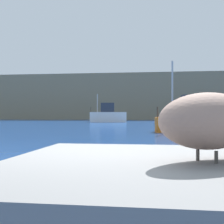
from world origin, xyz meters
TOP-DOWN VIEW (x-y plane):
  - ground_plane at (0.00, 0.00)m, footprint 260.00×260.00m
  - hillside_backdrop at (0.00, 64.22)m, footprint 140.00×12.63m
  - pier_dock at (1.33, -0.84)m, footprint 3.56×2.84m
  - pelican at (1.34, -0.83)m, footprint 1.24×1.17m
  - fishing_boat_white at (-6.12, 41.44)m, footprint 5.23×1.95m
  - fishing_boat_orange at (3.46, 18.71)m, footprint 5.70×2.13m

SIDE VIEW (x-z plane):
  - ground_plane at x=0.00m, z-range 0.00..0.00m
  - pier_dock at x=1.33m, z-range 0.00..0.87m
  - fishing_boat_orange at x=3.46m, z-range -1.56..3.24m
  - fishing_boat_white at x=-6.12m, z-range -0.97..3.00m
  - pelican at x=1.34m, z-range 0.80..1.63m
  - hillside_backdrop at x=0.00m, z-range 0.00..9.04m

